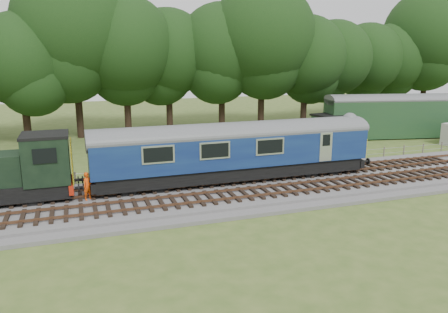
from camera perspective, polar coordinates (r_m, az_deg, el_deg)
name	(u,v)px	position (r m, az deg, el deg)	size (l,w,h in m)	color
ground	(245,191)	(27.33, 2.82, -4.57)	(120.00, 120.00, 0.00)	#3D551F
ballast	(245,189)	(27.28, 2.83, -4.22)	(70.00, 7.00, 0.35)	#4C4C4F
track_north	(238,179)	(28.46, 1.78, -2.97)	(67.20, 2.40, 0.21)	black
track_south	(256,192)	(25.80, 4.16, -4.71)	(67.20, 2.40, 0.21)	black
fence	(222,173)	(31.38, -0.23, -2.22)	(64.00, 0.12, 1.00)	#6B6054
tree_line	(170,133)	(47.89, -7.02, 3.03)	(70.00, 8.00, 18.00)	black
dmu_railcar	(235,146)	(27.86, 1.46, 1.33)	(18.05, 2.86, 3.88)	black
worker	(88,186)	(25.64, -17.38, -3.70)	(0.58, 0.38, 1.59)	#FF500D
parked_coach	(408,114)	(48.77, 22.89, 5.20)	(17.32, 6.27, 4.36)	#1A3A20
shed	(332,127)	(44.51, 13.89, 3.71)	(3.58, 3.58, 2.60)	#1A3A20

